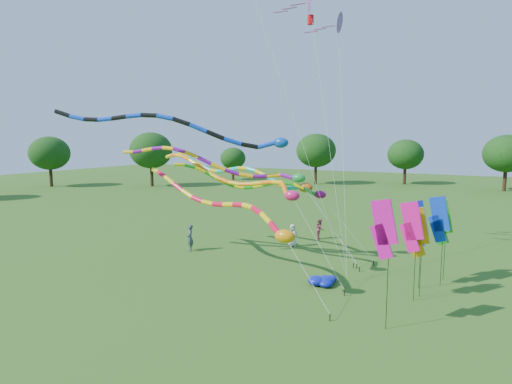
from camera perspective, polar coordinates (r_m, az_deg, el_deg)
The scene contains 20 objects.
ground at distance 21.25m, azimuth 2.26°, elevation -14.10°, with size 160.00×160.00×0.00m, color #255115.
tree_ring at distance 24.51m, azimuth 9.99°, elevation 2.51°, with size 116.43×117.43×9.64m.
tube_kite_red at distance 23.82m, azimuth -3.92°, elevation -1.93°, with size 14.54×5.93×6.27m.
tube_kite_orange at distance 25.74m, azimuth -2.50°, elevation 1.90°, with size 14.10×4.06×7.25m.
tube_kite_purple at distance 26.66m, azimuth -4.15°, elevation 3.57°, with size 15.41×2.67×7.81m.
tube_kite_blue at distance 26.04m, azimuth -8.86°, elevation 8.22°, with size 17.16×6.45×10.09m.
tube_kite_cyan at distance 28.56m, azimuth -0.46°, elevation 2.25°, with size 13.90×1.83×7.16m.
tube_kite_green at distance 26.30m, azimuth 1.30°, elevation 0.99°, with size 11.42×4.42×6.69m.
delta_kite_high_a at distance 26.43m, azimuth 7.09°, elevation 24.05°, with size 5.36×2.86×16.37m.
delta_kite_high_c at distance 29.21m, azimuth 10.92°, elevation 21.30°, with size 4.71×5.87×15.85m.
banner_pole_green at distance 25.19m, azimuth 23.50°, elevation -3.79°, with size 1.11×0.49×4.43m.
banner_pole_blue_a at distance 23.32m, azimuth 20.63°, elevation -4.05°, with size 1.16×0.11×4.61m.
banner_pole_magenta_b at distance 21.46m, azimuth 20.00°, elevation -4.44°, with size 1.16×0.16×4.81m.
banner_pole_magenta_a at distance 17.83m, azimuth 16.63°, elevation -4.84°, with size 1.16×0.18×5.36m.
banner_pole_orange at distance 22.06m, azimuth 20.69°, elevation -5.10°, with size 1.11×0.50×4.46m.
banner_pole_blue_b at distance 24.24m, azimuth 23.20°, elevation -3.40°, with size 1.15×0.33×4.76m.
blue_nylon_heap at distance 23.50m, azimuth 8.52°, elevation -11.44°, with size 1.30×1.07×0.49m.
person_a at distance 30.71m, azimuth 4.90°, elevation -5.80°, with size 0.79×0.51×1.62m, color silver.
person_b at distance 29.82m, azimuth -8.79°, elevation -6.06°, with size 0.66×0.44×1.82m, color #3E4757.
person_c at distance 33.28m, azimuth 8.53°, elevation -4.90°, with size 0.75×0.58×1.54m, color #953651.
Camera 1 is at (8.55, -17.84, 7.74)m, focal length 30.00 mm.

